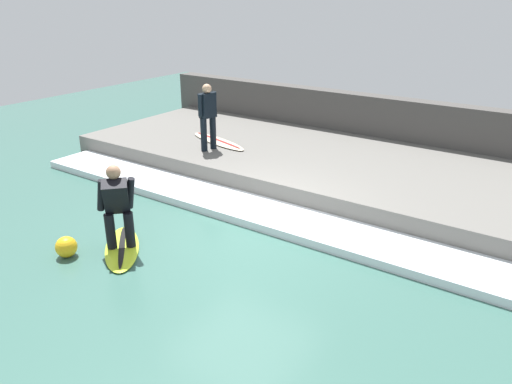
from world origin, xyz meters
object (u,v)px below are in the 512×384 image
Objects in this scene: surfer_riding at (117,203)px; marker_buoy at (66,247)px; surfboard_waiting_near at (218,141)px; surfboard_riding at (122,248)px; surfer_waiting_near at (208,113)px.

marker_buoy is (-0.67, 0.58, -0.70)m from surfer_riding.
marker_buoy is at bearing -168.78° from surfboard_waiting_near.
surfboard_riding is at bearing -40.48° from marker_buoy.
surfer_riding is at bearing -40.48° from marker_buoy.
surfer_riding is at bearing -45.00° from surfboard_riding.
surfer_waiting_near is at bearing 19.32° from surfboard_riding.
surfer_waiting_near is 4.48× the size of marker_buoy.
surfboard_riding is 1.08× the size of surfer_riding.
surfer_waiting_near reaches higher than surfer_riding.
marker_buoy reaches higher than surfboard_riding.
surfboard_waiting_near reaches higher than marker_buoy.
surfer_riding is 1.13m from marker_buoy.
surfboard_waiting_near is at bearing 11.22° from marker_buoy.
surfboard_waiting_near is at bearing 18.76° from surfer_waiting_near.
surfer_riding is 0.69× the size of surfboard_waiting_near.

